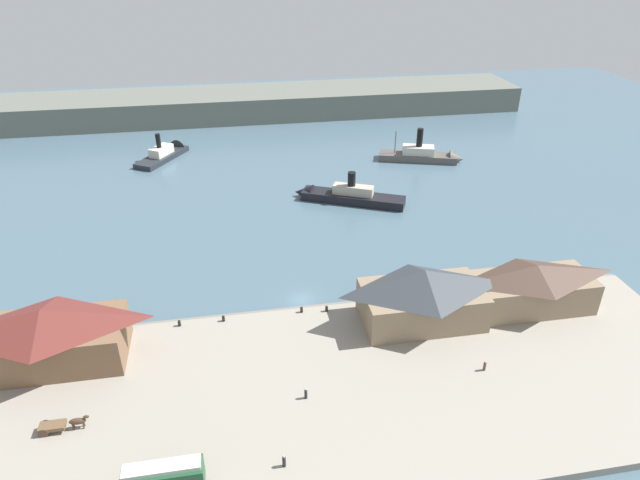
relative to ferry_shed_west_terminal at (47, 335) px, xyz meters
The scene contains 19 objects.
ground_plane 38.41m from the ferry_shed_west_terminal, 15.44° to the left, with size 320.00×320.00×0.00m, color #476070.
quay_promenade 38.83m from the ferry_shed_west_terminal, 17.98° to the right, with size 110.00×36.00×1.20m, color gray.
seawall_edge 37.55m from the ferry_shed_west_terminal, 10.09° to the left, with size 110.00×0.80×1.00m, color slate.
ferry_shed_west_terminal is the anchor object (origin of this frame).
ferry_shed_central_terminal 53.68m from the ferry_shed_west_terminal, ahead, with size 18.62×10.44×8.98m.
ferry_shed_customs_shed 72.01m from the ferry_shed_west_terminal, ahead, with size 19.08×8.62×7.73m.
street_tram 29.76m from the ferry_shed_west_terminal, 55.33° to the right, with size 8.34×2.76×4.31m.
horse_cart 14.43m from the ferry_shed_west_terminal, 73.48° to the right, with size 5.87×1.65×1.87m.
pedestrian_at_waters_edge 36.42m from the ferry_shed_west_terminal, 21.65° to the right, with size 0.39×0.39×1.57m.
pedestrian_walking_east 59.98m from the ferry_shed_west_terminal, 12.04° to the right, with size 0.38×0.38×1.54m.
pedestrian_by_tram 37.87m from the ferry_shed_west_terminal, 38.03° to the right, with size 0.41×0.41×1.65m.
mooring_post_west 24.44m from the ferry_shed_west_terminal, 11.63° to the left, with size 0.44×0.44×0.90m, color black.
mooring_post_center_west 36.40m from the ferry_shed_west_terminal, ahead, with size 0.44×0.44×0.90m, color black.
mooring_post_center_east 40.23m from the ferry_shed_west_terminal, ahead, with size 0.44×0.44×0.90m, color black.
mooring_post_east 18.09m from the ferry_shed_west_terminal, 15.89° to the left, with size 0.44×0.44×0.90m, color black.
ferry_approaching_west 84.81m from the ferry_shed_west_terminal, 83.06° to the left, with size 14.56×19.09×9.17m.
ferry_near_quay 104.58m from the ferry_shed_west_terminal, 40.85° to the left, with size 22.90×11.38×10.24m.
ferry_outer_harbor 69.89m from the ferry_shed_west_terminal, 42.49° to the left, with size 25.03×14.97×8.40m.
far_headland 125.59m from the ferry_shed_west_terminal, 73.04° to the left, with size 180.00×24.00×8.00m, color #60665B.
Camera 1 is at (-10.30, -75.23, 53.45)m, focal length 30.95 mm.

